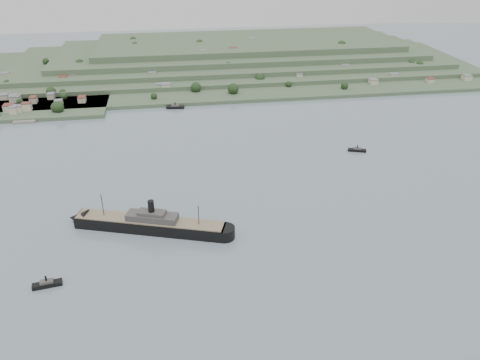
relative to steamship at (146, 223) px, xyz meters
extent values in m
plane|color=slate|center=(76.84, 12.76, -5.05)|extent=(1400.00, 1400.00, 0.00)
cube|color=#3E5438|center=(76.84, 372.76, -3.05)|extent=(760.00, 260.00, 4.00)
cube|color=#3E5438|center=(96.84, 397.76, 1.45)|extent=(680.00, 220.00, 5.00)
cube|color=#3E5438|center=(111.84, 412.76, 6.95)|extent=(600.00, 200.00, 6.00)
cube|color=#3E5438|center=(126.84, 427.76, 13.45)|extent=(520.00, 180.00, 7.00)
cube|color=#3E5438|center=(141.84, 442.76, 20.95)|extent=(440.00, 160.00, 8.00)
cube|color=#3E5438|center=(-123.16, 262.76, -3.05)|extent=(150.00, 90.00, 4.00)
cube|color=gray|center=(-128.16, 220.76, -3.65)|extent=(22.00, 14.00, 2.80)
cube|color=black|center=(2.52, -0.84, -1.14)|extent=(99.57, 44.43, 7.82)
cone|color=black|center=(-45.15, 15.02, -1.14)|extent=(16.94, 16.94, 13.40)
cylinder|color=black|center=(50.20, -16.70, -1.14)|extent=(13.40, 13.40, 7.82)
cube|color=#7E6D54|center=(2.52, -0.84, 3.10)|extent=(97.10, 42.67, 0.67)
cube|color=#42403E|center=(4.64, -1.54, 5.56)|extent=(34.95, 20.11, 4.47)
cube|color=#42403E|center=(4.64, -1.54, 8.57)|extent=(19.42, 13.05, 2.79)
cylinder|color=black|center=(4.64, -1.54, 12.81)|extent=(4.02, 4.02, 10.05)
cylinder|color=#473120|center=(-27.14, 9.03, 10.58)|extent=(0.56, 0.56, 17.86)
cylinder|color=#473120|center=(34.31, -11.41, 9.46)|extent=(0.56, 0.56, 15.63)
cube|color=black|center=(-53.42, -47.99, -3.78)|extent=(16.34, 6.55, 2.54)
cube|color=#42403E|center=(-53.42, -47.99, -1.87)|extent=(7.57, 4.41, 1.91)
cylinder|color=black|center=(-53.42, -47.99, 0.24)|extent=(1.06, 1.06, 3.71)
cube|color=black|center=(26.87, 237.76, -3.74)|extent=(20.27, 8.11, 2.63)
cube|color=#42403E|center=(26.87, 237.76, -1.77)|extent=(9.38, 5.55, 1.97)
cylinder|color=black|center=(26.87, 237.76, 0.42)|extent=(1.09, 1.09, 3.83)
cube|color=black|center=(184.39, 97.54, -3.99)|extent=(16.45, 9.25, 2.12)
cube|color=#42403E|center=(184.39, 97.54, -2.40)|extent=(7.90, 5.62, 1.59)
cylinder|color=black|center=(184.39, 97.54, -0.64)|extent=(0.88, 0.88, 3.09)
camera|label=1|loc=(21.68, -264.00, 170.50)|focal=35.00mm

